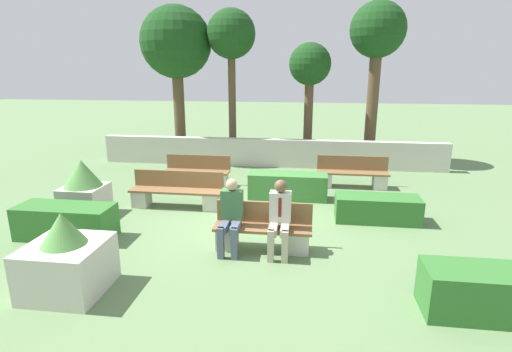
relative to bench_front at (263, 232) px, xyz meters
The scene contains 18 objects.
ground_plane 1.37m from the bench_front, 112.70° to the left, with size 60.00×60.00×0.00m, color #607F51.
perimeter_wall 6.32m from the bench_front, 94.66° to the left, with size 11.41×0.30×0.92m.
bench_front is the anchor object (origin of this frame).
bench_left_side 3.02m from the bench_front, 139.19° to the left, with size 2.19×0.48×0.84m.
bench_right_side 4.65m from the bench_front, 64.60° to the left, with size 1.94×0.49×0.84m.
bench_back 4.39m from the bench_front, 121.50° to the left, with size 1.83×0.49×0.84m.
person_seated_man 0.54m from the bench_front, 23.54° to the right, with size 0.38×0.64×1.33m.
person_seated_woman 0.70m from the bench_front, 166.15° to the right, with size 0.38×0.64×1.32m.
hedge_block_near_left 3.85m from the bench_front, behind, with size 1.85×0.71×0.65m.
hedge_block_near_right 2.84m from the bench_front, 36.50° to the left, with size 1.77×0.68×0.55m.
hedge_block_mid_left 3.52m from the bench_front, 27.17° to the right, with size 1.52×0.72×0.66m.
hedge_block_mid_right 2.97m from the bench_front, 84.55° to the left, with size 1.96×0.60×0.65m.
planter_corner_left 4.34m from the bench_front, 163.83° to the left, with size 0.88×0.88×1.27m.
planter_corner_right 3.23m from the bench_front, 146.15° to the right, with size 1.08×1.08×1.23m.
tree_leftmost 8.81m from the bench_front, 118.43° to the left, with size 2.41×2.41×5.24m.
tree_center_left 8.21m from the bench_front, 105.16° to the left, with size 1.62×1.62×5.09m.
tree_center_right 7.87m from the bench_front, 84.39° to the left, with size 1.41×1.41×4.02m.
tree_rightmost 8.84m from the bench_front, 68.93° to the left, with size 1.81×1.81×5.30m.
Camera 1 is at (1.29, -7.91, 3.23)m, focal length 28.00 mm.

